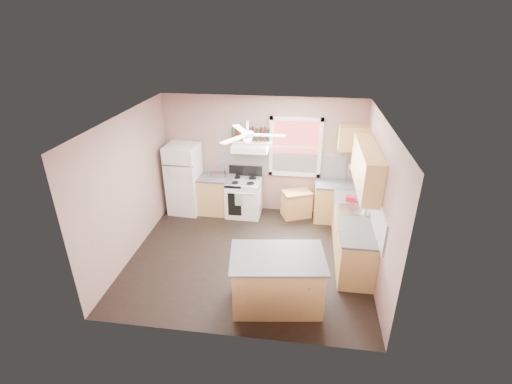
# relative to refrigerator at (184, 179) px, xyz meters

# --- Properties ---
(floor) EXTENTS (4.50, 4.50, 0.00)m
(floor) POSITION_rel_refrigerator_xyz_m (1.76, -1.64, -0.82)
(floor) COLOR black
(floor) RESTS_ON ground
(ceiling) EXTENTS (4.50, 4.50, 0.00)m
(ceiling) POSITION_rel_refrigerator_xyz_m (1.76, -1.64, 1.88)
(ceiling) COLOR white
(ceiling) RESTS_ON ground
(wall_back) EXTENTS (4.50, 0.05, 2.70)m
(wall_back) POSITION_rel_refrigerator_xyz_m (1.76, 0.38, 0.53)
(wall_back) COLOR gray
(wall_back) RESTS_ON ground
(wall_right) EXTENTS (0.05, 4.00, 2.70)m
(wall_right) POSITION_rel_refrigerator_xyz_m (4.04, -1.64, 0.53)
(wall_right) COLOR gray
(wall_right) RESTS_ON ground
(wall_left) EXTENTS (0.05, 4.00, 2.70)m
(wall_left) POSITION_rel_refrigerator_xyz_m (-0.51, -1.64, 0.53)
(wall_left) COLOR gray
(wall_left) RESTS_ON ground
(backsplash_back) EXTENTS (2.90, 0.03, 0.55)m
(backsplash_back) POSITION_rel_refrigerator_xyz_m (2.21, 0.34, 0.35)
(backsplash_back) COLOR white
(backsplash_back) RESTS_ON wall_back
(backsplash_right) EXTENTS (0.03, 2.60, 0.55)m
(backsplash_right) POSITION_rel_refrigerator_xyz_m (4.00, -1.34, 0.35)
(backsplash_right) COLOR white
(backsplash_right) RESTS_ON wall_right
(window_view) EXTENTS (1.00, 0.02, 1.20)m
(window_view) POSITION_rel_refrigerator_xyz_m (2.51, 0.34, 0.78)
(window_view) COLOR maroon
(window_view) RESTS_ON wall_back
(window_frame) EXTENTS (1.16, 0.07, 1.36)m
(window_frame) POSITION_rel_refrigerator_xyz_m (2.51, 0.31, 0.78)
(window_frame) COLOR white
(window_frame) RESTS_ON wall_back
(refrigerator) EXTENTS (0.74, 0.72, 1.64)m
(refrigerator) POSITION_rel_refrigerator_xyz_m (0.00, 0.00, 0.00)
(refrigerator) COLOR white
(refrigerator) RESTS_ON floor
(base_cabinet_left) EXTENTS (0.90, 0.60, 0.86)m
(base_cabinet_left) POSITION_rel_refrigerator_xyz_m (0.70, 0.06, -0.39)
(base_cabinet_left) COLOR tan
(base_cabinet_left) RESTS_ON floor
(counter_left) EXTENTS (0.92, 0.62, 0.04)m
(counter_left) POSITION_rel_refrigerator_xyz_m (0.70, 0.06, 0.06)
(counter_left) COLOR #4C4C4E
(counter_left) RESTS_ON base_cabinet_left
(toaster) EXTENTS (0.29, 0.17, 0.18)m
(toaster) POSITION_rel_refrigerator_xyz_m (0.81, 0.05, 0.17)
(toaster) COLOR silver
(toaster) RESTS_ON counter_left
(stove) EXTENTS (0.79, 0.66, 0.86)m
(stove) POSITION_rel_refrigerator_xyz_m (1.39, 0.01, -0.39)
(stove) COLOR white
(stove) RESTS_ON floor
(range_hood) EXTENTS (0.78, 0.50, 0.14)m
(range_hood) POSITION_rel_refrigerator_xyz_m (1.53, 0.11, 0.80)
(range_hood) COLOR white
(range_hood) RESTS_ON wall_back
(bottle_shelf) EXTENTS (0.90, 0.26, 0.03)m
(bottle_shelf) POSITION_rel_refrigerator_xyz_m (1.53, 0.23, 0.90)
(bottle_shelf) COLOR white
(bottle_shelf) RESTS_ON range_hood
(cart) EXTENTS (0.74, 0.63, 0.63)m
(cart) POSITION_rel_refrigerator_xyz_m (2.60, 0.09, -0.51)
(cart) COLOR tan
(cart) RESTS_ON floor
(base_cabinet_corner) EXTENTS (1.00, 0.60, 0.86)m
(base_cabinet_corner) POSITION_rel_refrigerator_xyz_m (3.51, 0.06, -0.39)
(base_cabinet_corner) COLOR tan
(base_cabinet_corner) RESTS_ON floor
(base_cabinet_right) EXTENTS (0.60, 2.20, 0.86)m
(base_cabinet_right) POSITION_rel_refrigerator_xyz_m (3.71, -1.34, -0.39)
(base_cabinet_right) COLOR tan
(base_cabinet_right) RESTS_ON floor
(counter_corner) EXTENTS (1.02, 0.62, 0.04)m
(counter_corner) POSITION_rel_refrigerator_xyz_m (3.51, 0.06, 0.06)
(counter_corner) COLOR #4C4C4E
(counter_corner) RESTS_ON base_cabinet_corner
(counter_right) EXTENTS (0.62, 2.22, 0.04)m
(counter_right) POSITION_rel_refrigerator_xyz_m (3.70, -1.34, 0.06)
(counter_right) COLOR #4C4C4E
(counter_right) RESTS_ON base_cabinet_right
(sink) EXTENTS (0.55, 0.45, 0.03)m
(sink) POSITION_rel_refrigerator_xyz_m (3.70, -1.14, 0.07)
(sink) COLOR silver
(sink) RESTS_ON counter_right
(faucet) EXTENTS (0.03, 0.03, 0.14)m
(faucet) POSITION_rel_refrigerator_xyz_m (3.86, -1.14, 0.15)
(faucet) COLOR silver
(faucet) RESTS_ON sink
(upper_cabinet_right) EXTENTS (0.33, 1.80, 0.76)m
(upper_cabinet_right) POSITION_rel_refrigerator_xyz_m (3.84, -1.14, 0.96)
(upper_cabinet_right) COLOR tan
(upper_cabinet_right) RESTS_ON wall_right
(upper_cabinet_corner) EXTENTS (0.60, 0.33, 0.52)m
(upper_cabinet_corner) POSITION_rel_refrigerator_xyz_m (3.71, 0.19, 1.08)
(upper_cabinet_corner) COLOR tan
(upper_cabinet_corner) RESTS_ON wall_back
(paper_towel) EXTENTS (0.26, 0.12, 0.12)m
(paper_towel) POSITION_rel_refrigerator_xyz_m (3.83, 0.22, 0.43)
(paper_towel) COLOR white
(paper_towel) RESTS_ON wall_back
(island) EXTENTS (1.49, 1.05, 0.86)m
(island) POSITION_rel_refrigerator_xyz_m (2.41, -2.84, -0.39)
(island) COLOR tan
(island) RESTS_ON floor
(island_top) EXTENTS (1.58, 1.14, 0.04)m
(island_top) POSITION_rel_refrigerator_xyz_m (2.41, -2.84, 0.06)
(island_top) COLOR #4C4C4E
(island_top) RESTS_ON island
(ceiling_fan_hub) EXTENTS (0.20, 0.20, 0.08)m
(ceiling_fan_hub) POSITION_rel_refrigerator_xyz_m (1.76, -1.64, 1.63)
(ceiling_fan_hub) COLOR white
(ceiling_fan_hub) RESTS_ON ceiling
(soap_bottle) EXTENTS (0.12, 0.12, 0.24)m
(soap_bottle) POSITION_rel_refrigerator_xyz_m (3.89, -1.32, 0.20)
(soap_bottle) COLOR silver
(soap_bottle) RESTS_ON counter_right
(red_caddy) EXTENTS (0.21, 0.17, 0.10)m
(red_caddy) POSITION_rel_refrigerator_xyz_m (3.69, -0.77, 0.13)
(red_caddy) COLOR red
(red_caddy) RESTS_ON counter_right
(wine_bottles) EXTENTS (0.86, 0.06, 0.31)m
(wine_bottles) POSITION_rel_refrigerator_xyz_m (1.53, 0.23, 1.06)
(wine_bottles) COLOR #143819
(wine_bottles) RESTS_ON bottle_shelf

